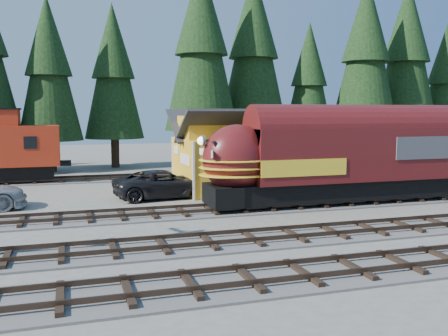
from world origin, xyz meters
name	(u,v)px	position (x,y,z in m)	size (l,w,h in m)	color
ground	(356,221)	(0.00, 0.00, 0.00)	(120.00, 120.00, 0.00)	#6B665B
track_spur	(109,179)	(-10.00, 18.00, 0.06)	(32.00, 3.20, 0.33)	#4C4947
depot	(270,144)	(0.00, 10.50, 2.96)	(12.80, 7.00, 5.30)	gold
conifer_backdrop	(293,60)	(7.99, 24.09, 10.05)	(78.79, 21.18, 16.62)	black
locomotive	(330,161)	(0.78, 4.00, 2.44)	(15.24, 3.03, 4.14)	black
pickup_truck_a	(165,184)	(-7.45, 8.91, 0.84)	(2.78, 6.02, 1.67)	black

